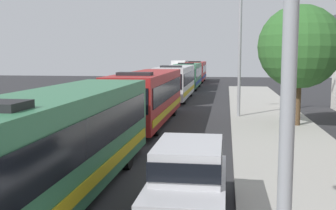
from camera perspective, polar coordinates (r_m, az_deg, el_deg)
bus_lead at (r=11.93m, az=-14.80°, el=-4.81°), size 2.58×12.18×3.21m
bus_second_in_line at (r=24.51m, az=-2.74°, el=1.35°), size 2.58×12.04×3.21m
bus_middle at (r=37.78m, az=1.10°, el=3.31°), size 2.58×11.21×3.21m
bus_fourth_in_line at (r=50.37m, az=2.87°, el=4.21°), size 2.58×11.05×3.21m
bus_rear at (r=62.80m, az=3.92°, el=4.74°), size 2.58×10.49×3.21m
white_suv at (r=10.42m, az=2.85°, el=-10.03°), size 1.86×4.53×1.90m
box_truck_oncoming at (r=69.46m, az=1.58°, el=4.97°), size 2.35×7.10×3.15m
streetlamp_mid at (r=26.79m, az=9.94°, el=8.97°), size 5.92×0.28×8.01m
roadside_tree at (r=24.00m, az=17.80°, el=7.68°), size 4.61×4.61×6.69m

